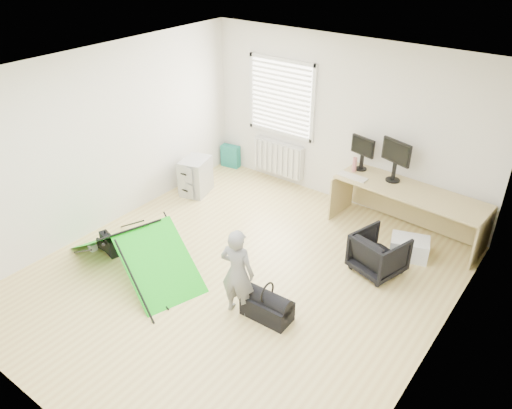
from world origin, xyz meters
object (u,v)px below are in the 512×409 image
Objects in this scene: person at (237,273)px; duffel_bag at (267,308)px; storage_crate at (409,248)px; desk at (407,213)px; office_chair at (379,253)px; kite at (133,250)px; monitor_right at (395,166)px; laptop_bag at (109,244)px; monitor_left at (362,158)px; filing_cabinet at (196,176)px; thermos at (355,165)px.

person reaches higher than duffel_bag.
storage_crate is at bearing -129.40° from person.
desk is 3.52× the size of office_chair.
person reaches higher than kite.
kite reaches higher than storage_crate.
monitor_right is 3.95m from kite.
monitor_right is 4.31m from laptop_bag.
person is at bearing -76.76° from monitor_left.
desk is 5.28× the size of monitor_left.
filing_cabinet is at bearing 145.92° from duffel_bag.
duffel_bag is (0.29, -2.92, -0.82)m from monitor_left.
person is (0.00, -2.90, -0.29)m from thermos.
office_chair is (3.49, -0.19, -0.03)m from filing_cabinet.
laptop_bag is at bearing -111.57° from monitor_left.
monitor_right is (3.08, 1.04, 0.67)m from filing_cabinet.
person reaches higher than storage_crate.
desk is at bearing 118.71° from storage_crate.
storage_crate is at bearing -10.16° from filing_cabinet.
monitor_right is at bearing 2.35° from filing_cabinet.
duffel_bag is at bearing -82.94° from thermos.
laptop_bag is (-2.29, -3.19, -0.81)m from monitor_left.
monitor_right reaches higher than laptop_bag.
monitor_right is (0.56, -0.07, 0.04)m from monitor_left.
storage_crate is (3.70, 0.39, -0.17)m from filing_cabinet.
laptop_bag is at bearing -126.34° from thermos.
monitor_left is at bearing -169.11° from monitor_right.
filing_cabinet is at bearing -142.24° from monitor_left.
monitor_right reaches higher than kite.
monitor_left is 0.56m from monitor_right.
kite is at bearing -103.61° from monitor_left.
storage_crate is at bearing -94.06° from office_chair.
storage_crate is at bearing 66.91° from duffel_bag.
person is at bearing -161.54° from duffel_bag.
person is 0.57× the size of kite.
laptop_bag is (-3.26, -1.90, -0.15)m from office_chair.
monitor_right is at bearing -113.21° from person.
monitor_right is at bearing 63.02° from laptop_bag.
filing_cabinet is 3.73m from storage_crate.
desk reaches higher than storage_crate.
office_chair is (0.96, -1.29, -0.67)m from monitor_left.
desk is 4.38m from laptop_bag.
monitor_left reaches higher than storage_crate.
desk is 2.80m from duffel_bag.
filing_cabinet is 2.83m from monitor_left.
monitor_right is 3.06m from person.
desk is at bearing 1.85° from monitor_left.
laptop_bag reaches higher than duffel_bag.
thermos is at bearing -101.63° from person.
monitor_right is 0.43× the size of person.
thermos is at bearing -96.35° from monitor_left.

